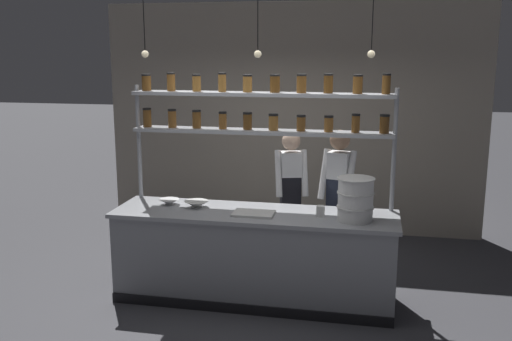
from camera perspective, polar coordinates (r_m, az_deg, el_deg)
name	(u,v)px	position (r m, az deg, el deg)	size (l,w,h in m)	color
ground_plane	(254,298)	(5.98, -0.17, -12.68)	(40.00, 40.00, 0.00)	#3D3D42
back_wall	(291,119)	(7.94, 3.49, 5.21)	(5.22, 0.12, 3.14)	#9E9384
prep_counter	(254,256)	(5.81, -0.17, -8.55)	(2.82, 0.76, 0.92)	gray
spice_shelf_unit	(261,116)	(5.80, 0.51, 5.43)	(2.71, 0.28, 2.28)	#999BA0
chef_left	(291,193)	(6.42, 3.47, -2.24)	(0.41, 0.34, 1.62)	black
chef_center	(338,196)	(6.16, 8.20, -2.52)	(0.41, 0.34, 1.68)	black
container_stack	(355,199)	(5.42, 9.92, -2.83)	(0.35, 0.35, 0.41)	white
cutting_board	(254,214)	(5.57, -0.24, -4.33)	(0.40, 0.26, 0.02)	silver
prep_bowl_near_left	(196,204)	(5.85, -5.98, -3.38)	(0.25, 0.25, 0.07)	silver
prep_bowl_center_front	(169,202)	(6.00, -8.66, -3.12)	(0.21, 0.21, 0.06)	white
serving_cup_front	(320,211)	(5.53, 6.46, -4.07)	(0.08, 0.08, 0.11)	silver
pendant_light_row	(255,50)	(5.44, -0.09, 11.91)	(2.23, 0.07, 0.67)	black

